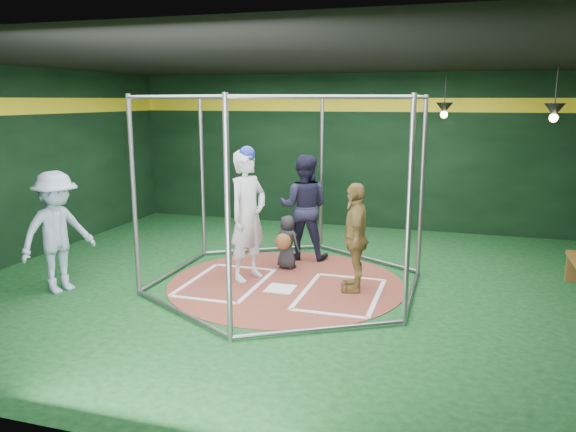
% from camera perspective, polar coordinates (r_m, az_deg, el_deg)
% --- Properties ---
extents(room_shell, '(10.10, 9.10, 3.53)m').
position_cam_1_polar(room_shell, '(8.73, -0.18, 4.09)').
color(room_shell, '#0C3614').
rests_on(room_shell, ground).
extents(clay_disc, '(3.80, 3.80, 0.01)m').
position_cam_1_polar(clay_disc, '(9.12, -0.19, -6.86)').
color(clay_disc, brown).
rests_on(clay_disc, ground).
extents(home_plate, '(0.43, 0.43, 0.01)m').
position_cam_1_polar(home_plate, '(8.85, -0.77, -7.38)').
color(home_plate, white).
rests_on(home_plate, clay_disc).
extents(batter_box_left, '(1.17, 1.77, 0.01)m').
position_cam_1_polar(batter_box_left, '(9.22, -6.34, -6.68)').
color(batter_box_left, white).
rests_on(batter_box_left, clay_disc).
extents(batter_box_right, '(1.17, 1.77, 0.01)m').
position_cam_1_polar(batter_box_right, '(8.67, 5.38, -7.86)').
color(batter_box_right, white).
rests_on(batter_box_right, clay_disc).
extents(batting_cage, '(4.05, 4.67, 3.00)m').
position_cam_1_polar(batting_cage, '(8.76, -0.19, 2.43)').
color(batting_cage, gray).
rests_on(batting_cage, ground).
extents(pendant_lamp_near, '(0.34, 0.34, 0.90)m').
position_cam_1_polar(pendant_lamp_near, '(11.86, 15.60, 10.48)').
color(pendant_lamp_near, black).
rests_on(pendant_lamp_near, room_shell).
extents(pendant_lamp_far, '(0.34, 0.34, 0.90)m').
position_cam_1_polar(pendant_lamp_far, '(10.35, 25.44, 9.65)').
color(pendant_lamp_far, black).
rests_on(pendant_lamp_far, room_shell).
extents(batter_figure, '(0.75, 0.90, 2.19)m').
position_cam_1_polar(batter_figure, '(9.10, -4.10, 0.15)').
color(batter_figure, '#BBBBC2').
rests_on(batter_figure, clay_disc).
extents(visitor_leopard, '(0.59, 1.05, 1.69)m').
position_cam_1_polar(visitor_leopard, '(8.65, 6.86, -2.14)').
color(visitor_leopard, '#AD914A').
rests_on(visitor_leopard, clay_disc).
extents(catcher_figure, '(0.53, 0.60, 0.94)m').
position_cam_1_polar(catcher_figure, '(9.75, -0.13, -2.65)').
color(catcher_figure, black).
rests_on(catcher_figure, clay_disc).
extents(umpire, '(1.01, 0.82, 1.93)m').
position_cam_1_polar(umpire, '(10.32, 1.61, 0.92)').
color(umpire, black).
rests_on(umpire, clay_disc).
extents(bystander_blue, '(1.06, 1.37, 1.87)m').
position_cam_1_polar(bystander_blue, '(9.24, -22.40, -1.54)').
color(bystander_blue, '#8FA5BD').
rests_on(bystander_blue, ground).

